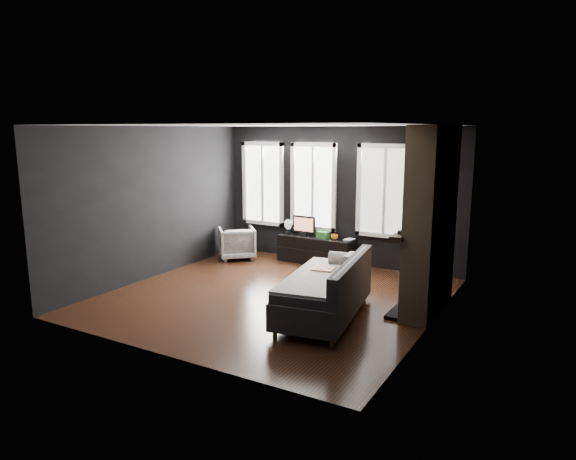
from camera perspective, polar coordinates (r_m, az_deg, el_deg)
The scene contains 18 objects.
floor at distance 8.31m, azimuth -1.64°, elevation -7.40°, with size 5.00×5.00×0.00m, color black.
ceiling at distance 7.88m, azimuth -1.75°, elevation 11.55°, with size 5.00×5.00×0.00m, color white.
wall_back at distance 10.18m, azimuth 5.69°, elevation 3.80°, with size 5.00×0.02×2.70m, color black.
wall_left at distance 9.52m, azimuth -14.66°, elevation 2.98°, with size 0.02×5.00×2.70m, color black.
wall_right at distance 7.03m, azimuth 15.97°, elevation 0.10°, with size 0.02×5.00×2.70m, color black.
windows at distance 10.25m, azimuth 3.38°, elevation 9.67°, with size 4.00×0.16×1.76m, color white, non-canonical shape.
fireplace at distance 7.65m, azimuth 15.61°, elevation 0.99°, with size 0.70×1.62×2.70m, color #93724C, non-canonical shape.
sofa at distance 7.33m, azimuth 4.04°, elevation -6.36°, with size 1.03×2.06×0.89m, color #27272A, non-canonical shape.
stripe_pillow at distance 7.72m, azimuth 6.82°, elevation -3.99°, with size 0.09×0.37×0.37m, color gray.
armchair at distance 10.66m, azimuth -5.72°, elevation -1.25°, with size 0.71×0.66×0.73m, color silver.
media_console at distance 10.29m, azimuth 3.19°, elevation -2.21°, with size 1.56×0.49×0.54m, color black, non-canonical shape.
monitor at distance 10.32m, azimuth 1.80°, elevation 0.64°, with size 0.50×0.11×0.45m, color black, non-canonical shape.
desk_fan at distance 10.55m, azimuth 0.05°, elevation 0.46°, with size 0.21×0.21×0.30m, color #9B9B9B, non-canonical shape.
mug at distance 9.98m, azimuth 5.16°, elevation -0.69°, with size 0.14×0.11×0.14m, color orange.
book at distance 10.02m, azimuth 6.44°, elevation -0.41°, with size 0.17×0.02×0.23m, color #B6A58D.
storage_box at distance 10.11m, azimuth 3.89°, elevation -0.54°, with size 0.24×0.15×0.13m, color #2B752E.
mantel_vase at distance 8.14m, azimuth 14.69°, elevation 1.51°, with size 0.20×0.21×0.20m, color yellow.
mantel_clock at distance 7.21m, azimuth 12.56°, elevation -0.26°, with size 0.13×0.13×0.04m, color black.
Camera 1 is at (4.12, -6.72, 2.65)m, focal length 32.00 mm.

